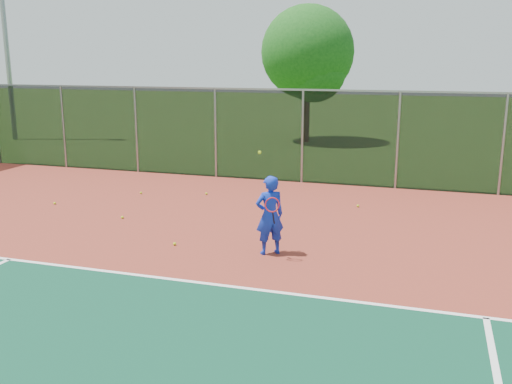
% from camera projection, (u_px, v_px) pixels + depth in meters
% --- Properties ---
extents(court_apron, '(30.00, 20.00, 0.02)m').
position_uv_depth(court_apron, '(349.00, 330.00, 8.56)').
color(court_apron, maroon).
rests_on(court_apron, ground).
extents(fence_back, '(30.00, 0.06, 3.03)m').
position_uv_depth(fence_back, '(398.00, 139.00, 17.50)').
color(fence_back, black).
rests_on(fence_back, court_apron).
extents(tennis_player, '(0.72, 0.75, 2.14)m').
position_uv_depth(tennis_player, '(270.00, 215.00, 11.69)').
color(tennis_player, '#132EB7').
rests_on(tennis_player, court_apron).
extents(practice_ball_0, '(0.07, 0.07, 0.07)m').
position_uv_depth(practice_ball_0, '(55.00, 203.00, 15.86)').
color(practice_ball_0, '#B1D118').
rests_on(practice_ball_0, court_apron).
extents(practice_ball_1, '(0.07, 0.07, 0.07)m').
position_uv_depth(practice_ball_1, '(206.00, 194.00, 16.99)').
color(practice_ball_1, '#B1D118').
rests_on(practice_ball_1, court_apron).
extents(practice_ball_4, '(0.07, 0.07, 0.07)m').
position_uv_depth(practice_ball_4, '(122.00, 217.00, 14.46)').
color(practice_ball_4, '#B1D118').
rests_on(practice_ball_4, court_apron).
extents(practice_ball_5, '(0.07, 0.07, 0.07)m').
position_uv_depth(practice_ball_5, '(175.00, 244.00, 12.39)').
color(practice_ball_5, '#B1D118').
rests_on(practice_ball_5, court_apron).
extents(practice_ball_6, '(0.07, 0.07, 0.07)m').
position_uv_depth(practice_ball_6, '(141.00, 193.00, 17.09)').
color(practice_ball_6, '#B1D118').
rests_on(practice_ball_6, court_apron).
extents(practice_ball_7, '(0.07, 0.07, 0.07)m').
position_uv_depth(practice_ball_7, '(358.00, 206.00, 15.58)').
color(practice_ball_7, '#B1D118').
rests_on(practice_ball_7, court_apron).
extents(tree_back_left, '(4.43, 4.43, 6.50)m').
position_uv_depth(tree_back_left, '(309.00, 56.00, 27.01)').
color(tree_back_left, '#372214').
rests_on(tree_back_left, ground).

